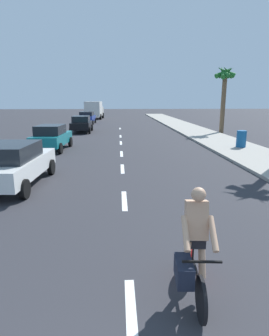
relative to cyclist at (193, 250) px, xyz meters
name	(u,v)px	position (x,y,z in m)	size (l,w,h in m)	color
ground_plane	(121,145)	(-0.97, 16.12, -0.83)	(160.00, 160.00, 0.00)	#2D2D33
sidewalk_strip	(214,139)	(6.38, 18.12, -0.76)	(3.60, 80.00, 0.14)	#9E998E
lane_stripe_1	(131,318)	(-0.97, -0.42, -0.83)	(0.16, 1.80, 0.01)	white
lane_stripe_2	(124,200)	(-0.97, 4.58, -0.83)	(0.16, 1.80, 0.01)	white
lane_stripe_3	(122,169)	(-0.97, 8.82, -0.83)	(0.16, 1.80, 0.01)	white
lane_stripe_4	(122,154)	(-0.97, 12.56, -0.83)	(0.16, 1.80, 0.01)	white
lane_stripe_5	(121,143)	(-0.97, 16.91, -0.83)	(0.16, 1.80, 0.01)	white
lane_stripe_6	(120,136)	(-0.97, 20.82, -0.83)	(0.16, 1.80, 0.01)	white
lane_stripe_7	(120,129)	(-0.97, 27.65, -0.83)	(0.16, 1.80, 0.01)	white
cyclist	(193,250)	(0.00, 0.00, 0.00)	(0.63, 1.71, 1.82)	black
parked_car_white	(12,163)	(-5.01, 6.44, 0.01)	(2.25, 4.59, 1.57)	white
parked_car_teal	(51,137)	(-5.30, 14.09, 0.01)	(2.04, 4.08, 1.57)	#14727A
parked_car_black	(82,124)	(-4.71, 24.24, 0.01)	(1.95, 4.15, 1.57)	black
parked_car_blue	(87,117)	(-5.26, 34.38, 0.01)	(2.11, 4.39, 1.57)	#1E389E
delivery_truck	(94,110)	(-5.09, 44.21, 0.67)	(2.90, 6.35, 2.80)	beige
palm_tree_far	(225,81)	(8.51, 22.54, 3.90)	(1.98, 1.88, 6.25)	brown
trash_bin_far	(241,139)	(6.64, 13.74, -0.17)	(0.60, 0.60, 1.05)	#14518C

